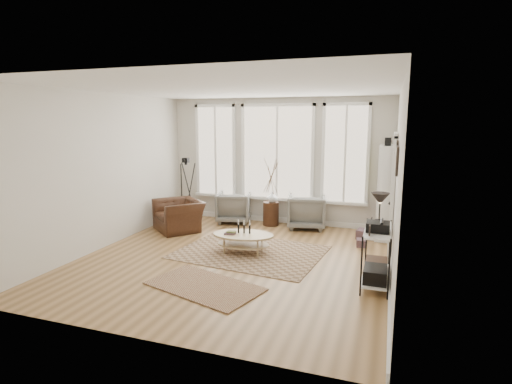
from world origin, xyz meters
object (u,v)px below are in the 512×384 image
(bookcase, at_px, (385,192))
(armchair_right, at_px, (307,211))
(accent_chair, at_px, (179,215))
(side_table, at_px, (271,194))
(armchair_left, at_px, (234,207))
(low_shelf, at_px, (377,250))
(coffee_table, at_px, (243,238))

(bookcase, relative_size, armchair_right, 2.47)
(accent_chair, bearing_deg, side_table, 70.67)
(armchair_left, bearing_deg, armchair_right, 168.03)
(low_shelf, xyz_separation_m, armchair_right, (-1.60, 2.74, -0.13))
(armchair_right, bearing_deg, accent_chair, 12.46)
(coffee_table, bearing_deg, armchair_right, 70.13)
(coffee_table, relative_size, armchair_right, 1.42)
(bookcase, relative_size, armchair_left, 2.61)
(low_shelf, bearing_deg, bookcase, 88.72)
(armchair_left, bearing_deg, coffee_table, 102.84)
(bookcase, distance_m, low_shelf, 2.56)
(side_table, bearing_deg, accent_chair, -149.49)
(coffee_table, bearing_deg, bookcase, 37.59)
(coffee_table, xyz_separation_m, side_table, (-0.08, 2.04, 0.46))
(armchair_right, height_order, accent_chair, armchair_right)
(coffee_table, distance_m, armchair_right, 2.21)
(armchair_right, xyz_separation_m, side_table, (-0.83, -0.03, 0.35))
(bookcase, height_order, low_shelf, bookcase)
(bookcase, bearing_deg, low_shelf, -91.28)
(bookcase, distance_m, armchair_right, 1.77)
(coffee_table, distance_m, side_table, 2.10)
(bookcase, bearing_deg, side_table, 175.65)
(side_table, height_order, accent_chair, side_table)
(side_table, bearing_deg, low_shelf, -48.11)
(bookcase, relative_size, low_shelf, 1.58)
(accent_chair, bearing_deg, coffee_table, 12.37)
(low_shelf, bearing_deg, armchair_right, 120.33)
(armchair_left, distance_m, armchair_right, 1.74)
(low_shelf, distance_m, coffee_table, 2.46)
(armchair_left, bearing_deg, low_shelf, 128.04)
(coffee_table, relative_size, armchair_left, 1.50)
(low_shelf, relative_size, side_table, 0.86)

